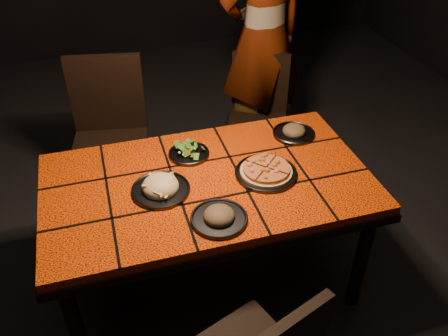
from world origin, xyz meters
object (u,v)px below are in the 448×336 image
object	(u,v)px
plate_pasta	(161,187)
diner	(263,38)
dining_table	(208,192)
chair_far_left	(109,128)
chair_far_right	(258,109)
plate_pizza	(266,172)

from	to	relation	value
plate_pasta	diner	bearing A→B (deg)	51.48
dining_table	diner	distance (m)	1.40
chair_far_left	diner	bearing A→B (deg)	24.99
chair_far_right	plate_pizza	world-z (taller)	chair_far_right
chair_far_right	diner	size ratio (longest dim) A/B	0.47
chair_far_right	plate_pasta	bearing A→B (deg)	-106.43
plate_pizza	dining_table	bearing A→B (deg)	171.25
plate_pizza	chair_far_left	bearing A→B (deg)	127.16
diner	chair_far_right	bearing A→B (deg)	50.68
plate_pasta	chair_far_right	bearing A→B (deg)	49.12
chair_far_right	plate_pasta	world-z (taller)	chair_far_right
chair_far_left	plate_pasta	world-z (taller)	chair_far_left
plate_pizza	plate_pasta	xyz separation A→B (m)	(-0.53, 0.02, 0.01)
chair_far_right	plate_pasta	size ratio (longest dim) A/B	3.16
dining_table	plate_pasta	world-z (taller)	plate_pasta
chair_far_left	dining_table	bearing A→B (deg)	-54.16
dining_table	chair_far_left	world-z (taller)	chair_far_left
chair_far_left	plate_pasta	bearing A→B (deg)	-68.23
dining_table	plate_pasta	xyz separation A→B (m)	(-0.24, -0.03, 0.10)
chair_far_right	plate_pasta	xyz separation A→B (m)	(-0.86, -1.00, 0.27)
dining_table	plate_pasta	size ratio (longest dim) A/B	5.76
dining_table	chair_far_right	xyz separation A→B (m)	(0.63, 0.97, -0.16)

